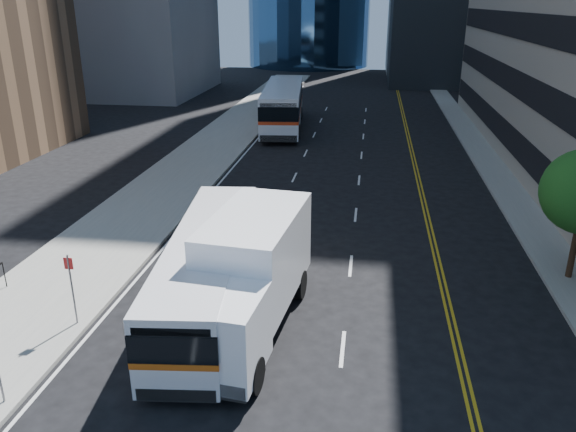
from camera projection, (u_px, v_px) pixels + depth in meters
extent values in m
plane|color=black|center=(321.00, 388.00, 15.90)|extent=(160.00, 160.00, 0.00)
cube|color=gray|center=(208.00, 152.00, 40.39)|extent=(5.00, 90.00, 0.15)
cube|color=gray|center=(488.00, 163.00, 37.73)|extent=(2.00, 90.00, 0.15)
cylinder|color=#332114|center=(573.00, 251.00, 21.61)|extent=(0.24, 0.24, 2.20)
cube|color=silver|center=(210.00, 288.00, 19.74)|extent=(3.51, 11.00, 0.99)
cube|color=#BF5312|center=(209.00, 273.00, 19.53)|extent=(3.53, 11.02, 0.20)
cube|color=black|center=(208.00, 260.00, 19.35)|extent=(3.53, 11.02, 0.81)
cube|color=silver|center=(207.00, 242.00, 19.11)|extent=(3.51, 11.00, 0.45)
cylinder|color=black|center=(158.00, 349.00, 16.88)|extent=(0.37, 0.93, 0.90)
cylinder|color=black|center=(227.00, 351.00, 16.81)|extent=(0.37, 0.93, 0.90)
cylinder|color=black|center=(196.00, 261.00, 22.60)|extent=(0.37, 0.93, 0.90)
cylinder|color=black|center=(248.00, 262.00, 22.52)|extent=(0.37, 0.93, 0.90)
cube|color=white|center=(283.00, 116.00, 48.13)|extent=(4.37, 14.01, 1.26)
cube|color=red|center=(283.00, 107.00, 47.87)|extent=(4.39, 14.04, 0.25)
cube|color=black|center=(283.00, 100.00, 47.64)|extent=(4.39, 14.04, 1.03)
cube|color=white|center=(283.00, 89.00, 47.33)|extent=(4.37, 14.01, 0.57)
cylinder|color=black|center=(263.00, 131.00, 44.50)|extent=(0.46, 1.18, 1.15)
cylinder|color=black|center=(298.00, 132.00, 44.39)|extent=(0.46, 1.18, 1.15)
cylinder|color=black|center=(270.00, 113.00, 51.78)|extent=(0.46, 1.18, 1.15)
cylinder|color=black|center=(300.00, 113.00, 51.67)|extent=(0.46, 1.18, 1.15)
cube|color=white|center=(215.00, 332.00, 15.66)|extent=(2.89, 2.69, 2.32)
cube|color=black|center=(200.00, 339.00, 14.55)|extent=(2.44, 0.31, 1.22)
cube|color=white|center=(256.00, 254.00, 18.92)|extent=(3.18, 5.55, 2.87)
cube|color=black|center=(246.00, 315.00, 18.42)|extent=(2.79, 7.46, 0.28)
cylinder|color=black|center=(175.00, 363.00, 16.12)|extent=(0.42, 1.09, 1.06)
cylinder|color=black|center=(255.00, 375.00, 15.57)|extent=(0.42, 1.09, 1.06)
cylinder|color=black|center=(238.00, 277.00, 21.12)|extent=(0.42, 1.09, 1.06)
cylinder|color=black|center=(300.00, 284.00, 20.56)|extent=(0.42, 1.09, 1.06)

